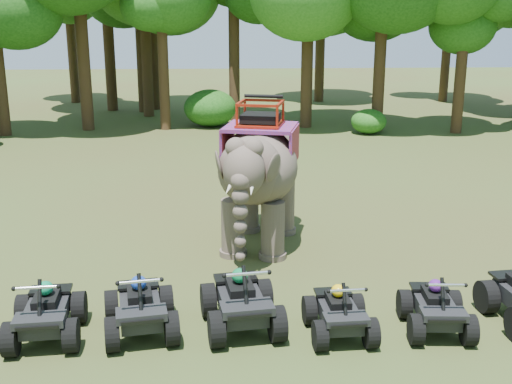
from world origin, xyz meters
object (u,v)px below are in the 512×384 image
atv_0 (45,305)px  atv_3 (340,306)px  atv_2 (241,294)px  elephant (260,173)px  atv_4 (437,301)px  atv_1 (140,300)px

atv_0 → atv_3: (5.31, -0.18, -0.07)m
atv_2 → atv_3: 1.82m
elephant → atv_0: 6.39m
atv_2 → atv_3: bearing=-19.6°
atv_2 → atv_4: bearing=-12.5°
atv_2 → atv_4: atv_2 is taller
elephant → atv_3: (1.16, -4.88, -1.28)m
atv_2 → atv_3: size_ratio=1.21×
atv_3 → atv_1: bearing=172.5°
atv_4 → elephant: bearing=126.1°
atv_0 → atv_1: 1.68m
atv_1 → atv_3: 3.65m
elephant → atv_2: (-0.61, -4.51, -1.17)m
atv_0 → atv_4: size_ratio=1.09×
elephant → atv_3: bearing=-62.9°
atv_3 → atv_4: atv_4 is taller
atv_1 → atv_4: (5.45, -0.22, -0.06)m
elephant → atv_4: elephant is taller
atv_2 → atv_3: (1.77, -0.37, -0.12)m
atv_0 → atv_2: bearing=-1.6°
atv_2 → atv_0: bearing=175.3°
atv_1 → atv_3: atv_1 is taller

